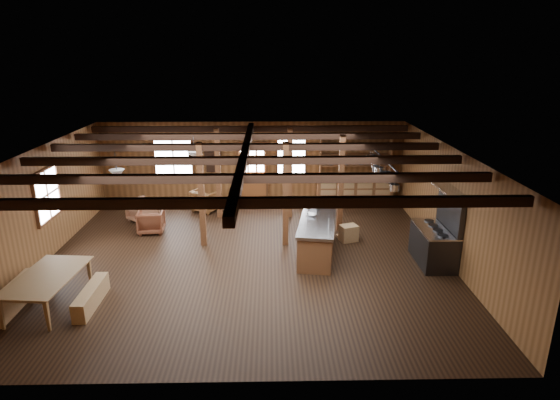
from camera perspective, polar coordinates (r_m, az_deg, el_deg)
name	(u,v)px	position (r m, az deg, el deg)	size (l,w,h in m)	color
room	(246,207)	(11.33, -4.21, -0.91)	(10.04, 9.04, 2.84)	black
ceiling_joists	(245,154)	(11.15, -4.32, 5.62)	(9.80, 8.82, 0.18)	black
timber_posts	(268,184)	(13.30, -1.53, 2.01)	(3.95, 2.35, 2.80)	#452613
back_door	(253,179)	(15.73, -3.37, 2.56)	(1.02, 0.08, 2.15)	brown
window_back_left	(173,158)	(15.88, -12.87, 4.96)	(1.32, 0.06, 1.32)	white
window_back_right	(291,158)	(15.57, 1.39, 5.15)	(1.02, 0.06, 1.32)	white
window_left	(47,195)	(12.98, -26.55, 0.58)	(0.14, 1.24, 1.32)	white
notice_boards	(207,157)	(15.68, -8.92, 5.18)	(1.08, 0.03, 0.90)	white
back_counter	(354,189)	(15.81, 9.03, 1.38)	(2.55, 0.60, 2.45)	brown
pendant_lamps	(159,164)	(12.37, -14.57, 4.28)	(1.86, 2.36, 0.66)	#2D2D2F
pot_rack	(380,168)	(11.65, 12.12, 3.78)	(0.39, 3.00, 0.45)	#2D2D2F
kitchen_island	(317,236)	(12.03, 4.59, -4.46)	(1.28, 2.61, 1.20)	brown
step_stool	(349,233)	(13.01, 8.36, -4.02)	(0.51, 0.36, 0.45)	olive
commercial_range	(436,239)	(12.07, 18.51, -4.55)	(0.80, 1.56, 1.92)	#2D2D2F
dining_table	(51,291)	(10.80, -26.15, -9.92)	(1.96, 1.09, 0.69)	olive
bench_wall	(15,296)	(11.18, -29.61, -10.16)	(0.31, 1.68, 0.46)	olive
bench_aisle	(91,297)	(10.55, -22.02, -10.88)	(0.27, 1.45, 0.40)	olive
armchair_a	(151,221)	(13.93, -15.43, -2.53)	(0.71, 0.73, 0.66)	brown
armchair_b	(206,200)	(15.38, -9.02, -0.03)	(0.76, 0.79, 0.71)	brown
armchair_c	(143,210)	(14.94, -16.36, -1.16)	(0.74, 0.76, 0.69)	brown
counter_pot	(315,205)	(12.69, 4.32, -0.59)	(0.29, 0.29, 0.17)	#BABCC2
bowl	(311,215)	(12.08, 3.80, -1.83)	(0.25, 0.25, 0.06)	silver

